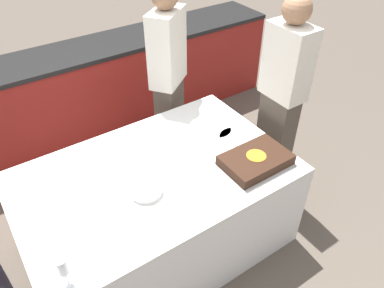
{
  "coord_description": "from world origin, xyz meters",
  "views": [
    {
      "loc": [
        -0.8,
        -1.61,
        2.39
      ],
      "look_at": [
        0.3,
        0.0,
        0.83
      ],
      "focal_mm": 35.0,
      "sensor_mm": 36.0,
      "label": 1
    }
  ],
  "objects": [
    {
      "name": "back_counter",
      "position": [
        0.0,
        1.64,
        0.46
      ],
      "size": [
        4.4,
        0.58,
        0.92
      ],
      "color": "maroon",
      "rests_on": "ground_plane"
    },
    {
      "name": "person_cutting_cake",
      "position": [
        0.59,
        0.78,
        0.85
      ],
      "size": [
        0.4,
        0.37,
        1.64
      ],
      "rotation": [
        0.0,
        0.0,
        -2.5
      ],
      "color": "#4C4238",
      "rests_on": "ground_plane"
    },
    {
      "name": "plate_stack",
      "position": [
        -0.13,
        -0.13,
        0.76
      ],
      "size": [
        0.2,
        0.2,
        0.06
      ],
      "color": "white",
      "rests_on": "dining_table"
    },
    {
      "name": "cake",
      "position": [
        0.59,
        -0.31,
        0.77
      ],
      "size": [
        0.48,
        0.34,
        0.08
      ],
      "color": "#B7B2AD",
      "rests_on": "dining_table"
    },
    {
      "name": "side_plate_near_cake",
      "position": [
        0.67,
        -0.0,
        0.73
      ],
      "size": [
        0.22,
        0.22,
        0.0
      ],
      "color": "white",
      "rests_on": "dining_table"
    },
    {
      "name": "wine_glass",
      "position": [
        -0.73,
        -0.45,
        0.86
      ],
      "size": [
        0.06,
        0.06,
        0.18
      ],
      "color": "white",
      "rests_on": "dining_table"
    },
    {
      "name": "dining_table",
      "position": [
        0.0,
        0.0,
        0.37
      ],
      "size": [
        1.77,
        1.13,
        0.73
      ],
      "color": "silver",
      "rests_on": "ground_plane"
    },
    {
      "name": "side_plate_right_edge",
      "position": [
        0.61,
        0.15,
        0.73
      ],
      "size": [
        0.22,
        0.22,
        0.0
      ],
      "color": "white",
      "rests_on": "dining_table"
    },
    {
      "name": "person_seated_right",
      "position": [
        1.11,
        0.0,
        0.87
      ],
      "size": [
        0.2,
        0.33,
        1.67
      ],
      "rotation": [
        0.0,
        0.0,
        -1.57
      ],
      "color": "#4C4238",
      "rests_on": "ground_plane"
    },
    {
      "name": "ground_plane",
      "position": [
        0.0,
        0.0,
        0.0
      ],
      "size": [
        14.0,
        14.0,
        0.0
      ],
      "primitive_type": "plane",
      "color": "brown"
    }
  ]
}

